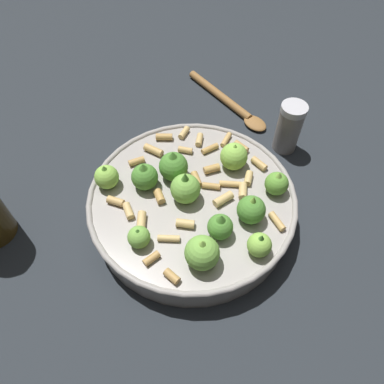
% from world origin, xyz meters
% --- Properties ---
extents(ground_plane, '(2.40, 2.40, 0.00)m').
position_xyz_m(ground_plane, '(0.00, 0.00, 0.00)').
color(ground_plane, '#23282D').
extents(cooking_pan, '(0.32, 0.32, 0.11)m').
position_xyz_m(cooking_pan, '(-0.00, 0.00, 0.03)').
color(cooking_pan, '#9E9993').
rests_on(cooking_pan, ground).
extents(pepper_shaker, '(0.05, 0.05, 0.10)m').
position_xyz_m(pepper_shaker, '(-0.21, -0.09, 0.05)').
color(pepper_shaker, gray).
rests_on(pepper_shaker, ground).
extents(wooden_spoon, '(0.10, 0.23, 0.02)m').
position_xyz_m(wooden_spoon, '(-0.16, -0.23, 0.01)').
color(wooden_spoon, olive).
rests_on(wooden_spoon, ground).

